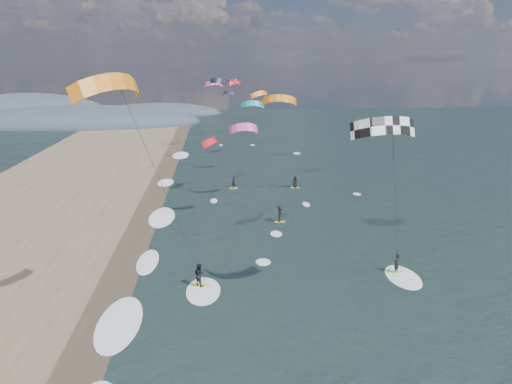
{
  "coord_description": "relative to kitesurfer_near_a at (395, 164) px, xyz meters",
  "views": [
    {
      "loc": [
        -3.96,
        -19.26,
        16.8
      ],
      "look_at": [
        -1.0,
        12.0,
        7.0
      ],
      "focal_mm": 30.0,
      "sensor_mm": 36.0,
      "label": 1
    }
  ],
  "objects": [
    {
      "name": "ground",
      "position": [
        -7.31,
        -6.2,
        -10.43
      ],
      "size": [
        260.0,
        260.0,
        0.0
      ],
      "primitive_type": "plane",
      "color": "black",
      "rests_on": "ground"
    },
    {
      "name": "far_kitesurfers",
      "position": [
        -4.33,
        22.24,
        -9.55
      ],
      "size": [
        9.48,
        14.07,
        1.85
      ],
      "color": "#BEDA26",
      "rests_on": "ground"
    },
    {
      "name": "kitesurfer_near_a",
      "position": [
        0.0,
        0.0,
        0.0
      ],
      "size": [
        7.61,
        8.23,
        14.13
      ],
      "color": "#BEDA26",
      "rests_on": "ground"
    },
    {
      "name": "bg_kite_field",
      "position": [
        -7.27,
        48.69,
        0.9
      ],
      "size": [
        11.79,
        67.86,
        7.73
      ],
      "color": "red",
      "rests_on": "ground"
    },
    {
      "name": "kitesurfer_near_b",
      "position": [
        -15.26,
        -0.06,
        0.66
      ],
      "size": [
        7.13,
        9.32,
        16.53
      ],
      "color": "#BEDA26",
      "rests_on": "ground"
    },
    {
      "name": "wet_sand_strip",
      "position": [
        -19.31,
        3.8,
        -10.42
      ],
      "size": [
        3.0,
        240.0,
        0.0
      ],
      "primitive_type": "cube",
      "color": "#382D23",
      "rests_on": "ground"
    },
    {
      "name": "shoreline_surf",
      "position": [
        -18.11,
        8.55,
        -10.43
      ],
      "size": [
        2.4,
        79.4,
        0.11
      ],
      "color": "white",
      "rests_on": "ground"
    },
    {
      "name": "coastal_hills",
      "position": [
        -52.15,
        101.67,
        -10.43
      ],
      "size": [
        80.0,
        41.0,
        15.0
      ],
      "color": "#3D4756",
      "rests_on": "ground"
    }
  ]
}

